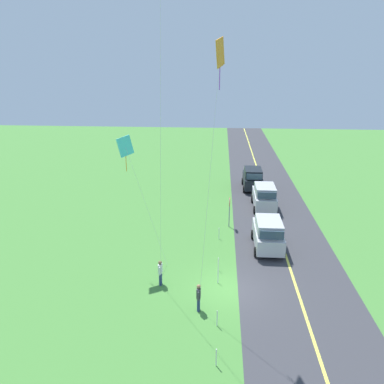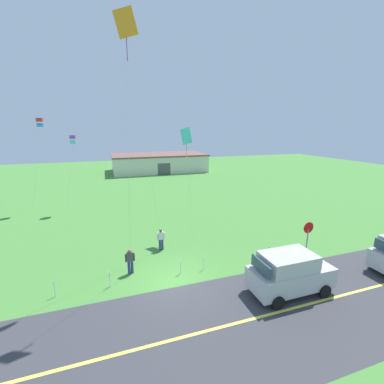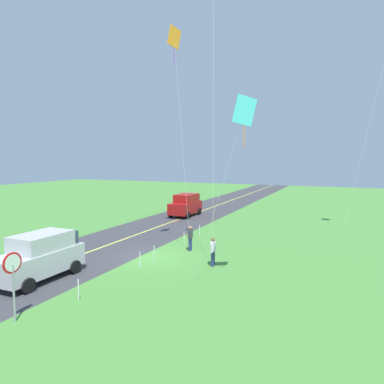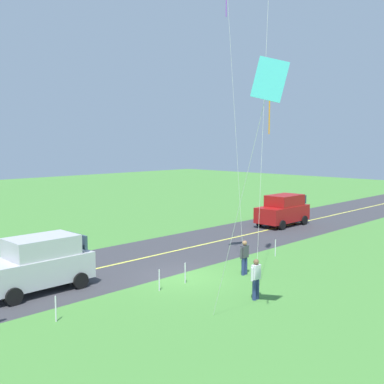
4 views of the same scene
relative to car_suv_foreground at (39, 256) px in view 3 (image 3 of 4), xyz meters
The scene contains 15 objects.
ground_plane 6.35m from the car_suv_foreground, 153.03° to the left, with size 120.00×120.00×0.10m, color #478438.
asphalt_road 5.79m from the car_suv_foreground, 168.07° to the right, with size 120.00×7.00×0.00m, color #38383D.
road_centre_stripe 5.79m from the car_suv_foreground, 168.07° to the right, with size 120.00×0.16×0.00m, color #E5E04C.
car_suv_foreground is the anchor object (origin of this frame).
car_parked_west_far 19.90m from the car_suv_foreground, behind, with size 4.40×2.12×2.24m.
stop_sign 4.55m from the car_suv_foreground, 37.27° to the left, with size 0.76×0.08×2.56m.
person_adult_near 9.02m from the car_suv_foreground, 149.72° to the left, with size 0.58×0.22×1.60m.
person_adult_companion 8.84m from the car_suv_foreground, 127.68° to the left, with size 0.58×0.22×1.60m.
kite_red_low 14.34m from the car_suv_foreground, 153.40° to the left, with size 1.10×1.09×13.88m.
kite_green_far 11.79m from the car_suv_foreground, 106.20° to the left, with size 0.74×2.95×8.62m.
fence_post_0 12.26m from the car_suv_foreground, 163.26° to the left, with size 0.05×0.05×0.90m, color silver.
fence_post_1 9.69m from the car_suv_foreground, 158.61° to the left, with size 0.05×0.05×0.90m, color silver.
fence_post_2 6.13m from the car_suv_foreground, 144.59° to the left, with size 0.05×0.05×0.90m, color silver.
fence_post_3 5.00m from the car_suv_foreground, 134.54° to the left, with size 0.05×0.05×0.90m, color silver.
fence_post_4 3.79m from the car_suv_foreground, 71.04° to the left, with size 0.05×0.05×0.90m, color silver.
Camera 3 is at (17.41, 10.62, 5.87)m, focal length 32.12 mm.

